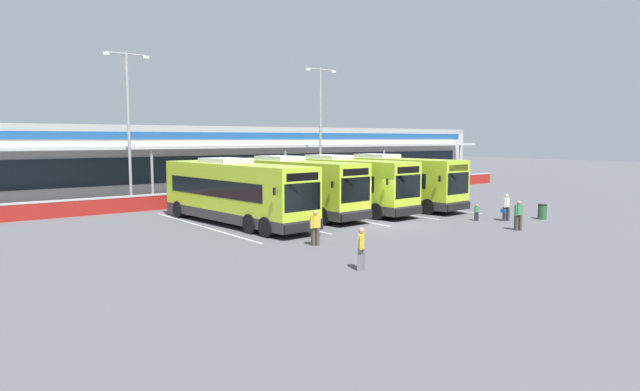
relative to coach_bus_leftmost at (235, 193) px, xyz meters
name	(u,v)px	position (x,y,z in m)	size (l,w,h in m)	color
ground_plane	(384,225)	(6.51, -5.50, -1.79)	(200.00, 200.00, 0.00)	#56565B
terminal_building	(186,158)	(6.51, 21.41, 1.23)	(70.00, 13.00, 6.00)	#B7B7B2
red_barrier_wall	(253,195)	(6.51, 9.00, -1.23)	(60.00, 0.40, 1.10)	maroon
coach_bus_leftmost	(235,193)	(0.00, 0.00, 0.00)	(3.66, 12.31, 3.78)	#B7DB2D
coach_bus_left_centre	(289,187)	(4.63, 1.34, 0.00)	(3.66, 12.31, 3.78)	#B7DB2D
coach_bus_centre	(339,185)	(8.46, 0.96, 0.00)	(3.66, 12.31, 3.78)	#B7DB2D
coach_bus_right_centre	(387,182)	(12.67, 0.60, 0.00)	(3.66, 12.31, 3.78)	#B7DB2D
bay_stripe_far_west	(202,226)	(-1.89, 0.50, -1.78)	(0.14, 13.00, 0.01)	silver
bay_stripe_west	(265,219)	(2.31, 0.50, -1.78)	(0.14, 13.00, 0.01)	silver
bay_stripe_mid_west	(320,214)	(6.51, 0.50, -1.78)	(0.14, 13.00, 0.01)	silver
bay_stripe_centre	(367,209)	(10.71, 0.50, -1.78)	(0.14, 13.00, 0.01)	silver
bay_stripe_mid_east	(409,204)	(14.91, 0.50, -1.78)	(0.14, 13.00, 0.01)	silver
pedestrian_with_handbag	(506,207)	(13.47, -8.74, -0.93)	(0.62, 0.30, 1.62)	#33333D
pedestrian_in_dark_coat	(315,227)	(-0.17, -7.88, -0.91)	(0.53, 0.32, 1.62)	#4C4238
pedestrian_child	(477,212)	(12.09, -7.66, -1.24)	(0.33, 0.24, 1.00)	#33333D
pedestrian_near_bin	(518,214)	(10.98, -11.17, -0.91)	(0.54, 0.35, 1.62)	#4C4238
pedestrian_approaching_bus	(361,247)	(-1.66, -12.73, -0.91)	(0.44, 0.46, 1.62)	slate
lamp_post_west	(128,119)	(-2.01, 11.89, 4.50)	(3.24, 0.28, 11.00)	#9E9EA3
lamp_post_centre	(320,123)	(14.27, 10.58, 4.50)	(3.24, 0.28, 11.00)	#9E9EA3
litter_bin	(542,212)	(15.82, -9.70, -1.32)	(0.54, 0.54, 0.93)	#2D5133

